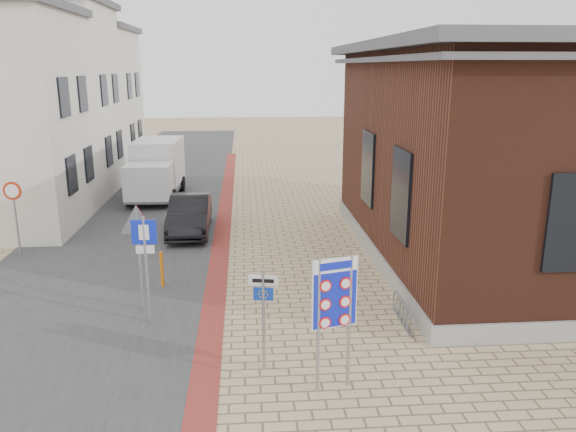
{
  "coord_description": "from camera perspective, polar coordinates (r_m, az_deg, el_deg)",
  "views": [
    {
      "loc": [
        -1.13,
        -10.09,
        6.05
      ],
      "look_at": [
        0.01,
        4.29,
        2.2
      ],
      "focal_mm": 35.0,
      "sensor_mm": 36.0,
      "label": 1
    }
  ],
  "objects": [
    {
      "name": "ground",
      "position": [
        11.82,
        1.66,
        -15.84
      ],
      "size": [
        120.0,
        120.0,
        0.0
      ],
      "primitive_type": "plane",
      "color": "tan",
      "rests_on": "ground"
    },
    {
      "name": "road_strip",
      "position": [
        26.18,
        -14.01,
        1.15
      ],
      "size": [
        7.0,
        60.0,
        0.02
      ],
      "primitive_type": "cube",
      "color": "#38383A",
      "rests_on": "ground"
    },
    {
      "name": "curb_strip",
      "position": [
        21.0,
        -6.71,
        -1.86
      ],
      "size": [
        0.6,
        40.0,
        0.02
      ],
      "primitive_type": "cube",
      "color": "maroon",
      "rests_on": "ground"
    },
    {
      "name": "brick_building",
      "position": [
        20.03,
        26.04,
        6.08
      ],
      "size": [
        13.0,
        13.0,
        6.8
      ],
      "color": "gray",
      "rests_on": "ground"
    },
    {
      "name": "townhouse_mid",
      "position": [
        29.81,
        -24.3,
        10.81
      ],
      "size": [
        7.4,
        6.4,
        9.1
      ],
      "color": "silver",
      "rests_on": "ground"
    },
    {
      "name": "townhouse_far",
      "position": [
        35.54,
        -21.03,
        10.94
      ],
      "size": [
        7.4,
        6.4,
        8.3
      ],
      "color": "silver",
      "rests_on": "ground"
    },
    {
      "name": "bike_rack",
      "position": [
        14.1,
        11.61,
        -9.61
      ],
      "size": [
        0.08,
        1.8,
        0.6
      ],
      "color": "slate",
      "rests_on": "ground"
    },
    {
      "name": "sedan",
      "position": [
        21.33,
        -9.95,
        0.15
      ],
      "size": [
        1.5,
        4.19,
        1.37
      ],
      "primitive_type": "imported",
      "rotation": [
        0.0,
        0.0,
        0.01
      ],
      "color": "black",
      "rests_on": "ground"
    },
    {
      "name": "box_truck",
      "position": [
        27.26,
        -13.24,
        4.68
      ],
      "size": [
        2.31,
        5.16,
        2.67
      ],
      "rotation": [
        0.0,
        0.0,
        -0.03
      ],
      "color": "slate",
      "rests_on": "ground"
    },
    {
      "name": "border_sign",
      "position": [
        10.57,
        4.75,
        -8.15
      ],
      "size": [
        0.89,
        0.29,
        2.67
      ],
      "rotation": [
        0.0,
        0.0,
        0.27
      ],
      "color": "gray",
      "rests_on": "ground"
    },
    {
      "name": "essen_sign",
      "position": [
        11.38,
        -2.51,
        -9.01
      ],
      "size": [
        0.59,
        0.14,
        2.2
      ],
      "rotation": [
        0.0,
        0.0,
        -0.17
      ],
      "color": "gray",
      "rests_on": "ground"
    },
    {
      "name": "parking_sign",
      "position": [
        13.68,
        -14.3,
        -3.45
      ],
      "size": [
        0.59,
        0.07,
        2.68
      ],
      "rotation": [
        0.0,
        0.0,
        -0.04
      ],
      "color": "gray",
      "rests_on": "ground"
    },
    {
      "name": "yield_sign",
      "position": [
        14.41,
        -15.03,
        -1.54
      ],
      "size": [
        0.96,
        0.14,
        2.72
      ],
      "rotation": [
        0.0,
        0.0,
        0.08
      ],
      "color": "gray",
      "rests_on": "ground"
    },
    {
      "name": "speed_sign",
      "position": [
        20.0,
        -26.03,
        0.86
      ],
      "size": [
        0.59,
        0.08,
        2.53
      ],
      "rotation": [
        0.0,
        0.0,
        -0.08
      ],
      "color": "gray",
      "rests_on": "ground"
    },
    {
      "name": "bollard",
      "position": [
        16.25,
        -12.69,
        -5.33
      ],
      "size": [
        0.11,
        0.11,
        1.04
      ],
      "primitive_type": "cylinder",
      "rotation": [
        0.0,
        0.0,
        0.17
      ],
      "color": "orange",
      "rests_on": "ground"
    }
  ]
}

